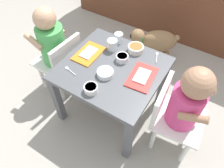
# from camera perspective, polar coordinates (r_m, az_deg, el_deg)

# --- Properties ---
(ground_plane) EXTENTS (7.00, 7.00, 0.00)m
(ground_plane) POSITION_cam_1_polar(r_m,az_deg,el_deg) (1.64, 0.00, -6.56)
(ground_plane) COLOR #9E998E
(dining_table) EXTENTS (0.60, 0.56, 0.45)m
(dining_table) POSITION_cam_1_polar(r_m,az_deg,el_deg) (1.35, 0.00, 2.24)
(dining_table) COLOR #515459
(dining_table) RESTS_ON ground
(seated_child_left) EXTENTS (0.30, 0.30, 0.70)m
(seated_child_left) POSITION_cam_1_polar(r_m,az_deg,el_deg) (1.53, -15.32, 10.09)
(seated_child_left) COLOR white
(seated_child_left) RESTS_ON ground
(seated_child_right) EXTENTS (0.30, 0.30, 0.69)m
(seated_child_right) POSITION_cam_1_polar(r_m,az_deg,el_deg) (1.20, 18.74, -4.86)
(seated_child_right) COLOR white
(seated_child_right) RESTS_ON ground
(dog) EXTENTS (0.39, 0.29, 0.31)m
(dog) POSITION_cam_1_polar(r_m,az_deg,el_deg) (1.91, 11.40, 11.13)
(dog) COLOR olive
(dog) RESTS_ON ground
(food_tray_left) EXTENTS (0.14, 0.21, 0.02)m
(food_tray_left) POSITION_cam_1_polar(r_m,az_deg,el_deg) (1.38, -6.21, 8.11)
(food_tray_left) COLOR orange
(food_tray_left) RESTS_ON dining_table
(food_tray_right) EXTENTS (0.16, 0.22, 0.02)m
(food_tray_right) POSITION_cam_1_polar(r_m,az_deg,el_deg) (1.24, 7.92, 1.95)
(food_tray_right) COLOR red
(food_tray_right) RESTS_ON dining_table
(water_cup_left) EXTENTS (0.06, 0.06, 0.07)m
(water_cup_left) POSITION_cam_1_polar(r_m,az_deg,el_deg) (1.45, 1.77, 12.03)
(water_cup_left) COLOR white
(water_cup_left) RESTS_ON dining_table
(water_cup_right) EXTENTS (0.07, 0.07, 0.07)m
(water_cup_right) POSITION_cam_1_polar(r_m,az_deg,el_deg) (1.39, 0.05, 10.21)
(water_cup_right) COLOR white
(water_cup_right) RESTS_ON dining_table
(cereal_bowl_right_side) EXTENTS (0.10, 0.10, 0.04)m
(cereal_bowl_right_side) POSITION_cam_1_polar(r_m,az_deg,el_deg) (1.39, 6.32, 9.38)
(cereal_bowl_right_side) COLOR silver
(cereal_bowl_right_side) RESTS_ON dining_table
(cereal_bowl_left_side) EXTENTS (0.08, 0.08, 0.04)m
(cereal_bowl_left_side) POSITION_cam_1_polar(r_m,az_deg,el_deg) (1.32, 2.70, 6.96)
(cereal_bowl_left_side) COLOR white
(cereal_bowl_left_side) RESTS_ON dining_table
(veggie_bowl_far) EXTENTS (0.08, 0.08, 0.04)m
(veggie_bowl_far) POSITION_cam_1_polar(r_m,az_deg,el_deg) (1.16, -5.68, -1.17)
(veggie_bowl_far) COLOR white
(veggie_bowl_far) RESTS_ON dining_table
(veggie_bowl_near) EXTENTS (0.10, 0.10, 0.03)m
(veggie_bowl_near) POSITION_cam_1_polar(r_m,az_deg,el_deg) (1.24, -1.93, 3.03)
(veggie_bowl_near) COLOR white
(veggie_bowl_near) RESTS_ON dining_table
(spoon_by_left_tray) EXTENTS (0.10, 0.03, 0.01)m
(spoon_by_left_tray) POSITION_cam_1_polar(r_m,az_deg,el_deg) (1.30, -11.23, 3.63)
(spoon_by_left_tray) COLOR silver
(spoon_by_left_tray) RESTS_ON dining_table
(spoon_by_right_tray) EXTENTS (0.05, 0.10, 0.01)m
(spoon_by_right_tray) POSITION_cam_1_polar(r_m,az_deg,el_deg) (1.39, 11.80, 7.25)
(spoon_by_right_tray) COLOR silver
(spoon_by_right_tray) RESTS_ON dining_table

